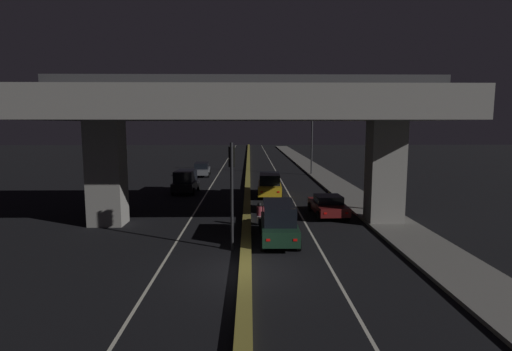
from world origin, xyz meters
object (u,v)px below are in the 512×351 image
(traffic_light_left_of_median, at_px, (232,177))
(car_grey_second_oncoming, at_px, (202,169))
(car_black_lead_oncoming, at_px, (186,181))
(car_taxi_yellow_third, at_px, (270,184))
(car_dark_red_second, at_px, (328,205))
(motorcycle_white_filtering_near, at_px, (259,217))
(street_lamp, at_px, (309,133))
(pedestrian_on_sidewalk, at_px, (381,199))
(car_dark_green_lead, at_px, (279,222))

(traffic_light_left_of_median, xyz_separation_m, car_grey_second_oncoming, (-4.71, 27.46, -2.69))
(traffic_light_left_of_median, relative_size, car_black_lead_oncoming, 1.25)
(car_taxi_yellow_third, bearing_deg, car_dark_red_second, -152.59)
(car_taxi_yellow_third, bearing_deg, car_grey_second_oncoming, 30.86)
(car_taxi_yellow_third, height_order, car_black_lead_oncoming, car_black_lead_oncoming)
(car_black_lead_oncoming, distance_m, motorcycle_white_filtering_near, 13.47)
(street_lamp, bearing_deg, pedestrian_on_sidewalk, -84.44)
(street_lamp, xyz_separation_m, car_grey_second_oncoming, (-12.53, -0.67, -4.15))
(car_dark_red_second, height_order, car_grey_second_oncoming, car_grey_second_oncoming)
(car_grey_second_oncoming, bearing_deg, pedestrian_on_sidewalk, 34.01)
(car_black_lead_oncoming, distance_m, pedestrian_on_sidewalk, 16.67)
(traffic_light_left_of_median, bearing_deg, motorcycle_white_filtering_near, 71.04)
(car_dark_red_second, relative_size, car_taxi_yellow_third, 0.94)
(street_lamp, relative_size, pedestrian_on_sidewalk, 5.33)
(traffic_light_left_of_median, bearing_deg, pedestrian_on_sidewalk, 39.01)
(car_black_lead_oncoming, xyz_separation_m, car_grey_second_oncoming, (0.06, 11.40, -0.22))
(car_grey_second_oncoming, height_order, motorcycle_white_filtering_near, car_grey_second_oncoming)
(car_dark_red_second, distance_m, pedestrian_on_sidewalk, 3.93)
(street_lamp, height_order, motorcycle_white_filtering_near, street_lamp)
(street_lamp, bearing_deg, car_black_lead_oncoming, -136.22)
(car_taxi_yellow_third, relative_size, car_black_lead_oncoming, 1.10)
(car_taxi_yellow_third, height_order, car_grey_second_oncoming, car_taxi_yellow_third)
(car_dark_red_second, xyz_separation_m, car_black_lead_oncoming, (-10.74, 9.05, 0.34))
(traffic_light_left_of_median, height_order, car_taxi_yellow_third, traffic_light_left_of_median)
(street_lamp, relative_size, car_dark_green_lead, 1.87)
(car_dark_red_second, bearing_deg, street_lamp, -7.64)
(car_dark_red_second, relative_size, motorcycle_white_filtering_near, 2.40)
(car_dark_green_lead, distance_m, car_dark_red_second, 6.86)
(street_lamp, xyz_separation_m, car_taxi_yellow_third, (-5.31, -13.80, -3.96))
(street_lamp, relative_size, car_taxi_yellow_third, 1.85)
(car_black_lead_oncoming, bearing_deg, pedestrian_on_sidewalk, 62.70)
(street_lamp, height_order, car_dark_red_second, street_lamp)
(car_dark_green_lead, height_order, car_black_lead_oncoming, car_dark_green_lead)
(car_black_lead_oncoming, distance_m, car_grey_second_oncoming, 11.40)
(pedestrian_on_sidewalk, bearing_deg, car_dark_green_lead, -138.01)
(car_grey_second_oncoming, relative_size, motorcycle_white_filtering_near, 2.47)
(car_dark_red_second, height_order, motorcycle_white_filtering_near, motorcycle_white_filtering_near)
(car_black_lead_oncoming, bearing_deg, car_dark_red_second, 51.74)
(traffic_light_left_of_median, distance_m, car_grey_second_oncoming, 27.99)
(car_dark_red_second, bearing_deg, motorcycle_white_filtering_near, 119.81)
(car_grey_second_oncoming, bearing_deg, traffic_light_left_of_median, 7.14)
(car_dark_green_lead, relative_size, pedestrian_on_sidewalk, 2.85)
(street_lamp, bearing_deg, car_grey_second_oncoming, -176.95)
(street_lamp, xyz_separation_m, car_dark_red_second, (-1.85, -21.12, -4.26))
(car_dark_green_lead, xyz_separation_m, car_grey_second_oncoming, (-7.03, 26.25, -0.24))
(car_dark_green_lead, relative_size, car_black_lead_oncoming, 1.09)
(car_dark_green_lead, xyz_separation_m, car_black_lead_oncoming, (-7.08, 14.85, -0.02))
(car_grey_second_oncoming, xyz_separation_m, pedestrian_on_sidewalk, (14.50, -19.52, 0.14))
(car_dark_red_second, xyz_separation_m, pedestrian_on_sidewalk, (3.81, 0.93, 0.26))
(car_grey_second_oncoming, distance_m, motorcycle_white_filtering_near, 24.15)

